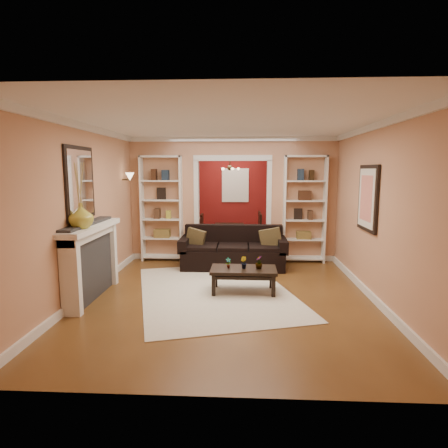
# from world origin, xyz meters

# --- Properties ---
(floor) EXTENTS (8.00, 8.00, 0.00)m
(floor) POSITION_xyz_m (0.00, 0.00, 0.00)
(floor) COLOR brown
(floor) RESTS_ON ground
(ceiling) EXTENTS (8.00, 8.00, 0.00)m
(ceiling) POSITION_xyz_m (0.00, 0.00, 2.70)
(ceiling) COLOR white
(ceiling) RESTS_ON ground
(wall_back) EXTENTS (8.00, 0.00, 8.00)m
(wall_back) POSITION_xyz_m (0.00, 4.00, 1.35)
(wall_back) COLOR tan
(wall_back) RESTS_ON ground
(wall_front) EXTENTS (8.00, 0.00, 8.00)m
(wall_front) POSITION_xyz_m (0.00, -4.00, 1.35)
(wall_front) COLOR tan
(wall_front) RESTS_ON ground
(wall_left) EXTENTS (0.00, 8.00, 8.00)m
(wall_left) POSITION_xyz_m (-2.25, 0.00, 1.35)
(wall_left) COLOR tan
(wall_left) RESTS_ON ground
(wall_right) EXTENTS (0.00, 8.00, 8.00)m
(wall_right) POSITION_xyz_m (2.25, 0.00, 1.35)
(wall_right) COLOR tan
(wall_right) RESTS_ON ground
(partition_wall) EXTENTS (4.50, 0.15, 2.70)m
(partition_wall) POSITION_xyz_m (0.00, 1.20, 1.35)
(partition_wall) COLOR tan
(partition_wall) RESTS_ON floor
(red_back_panel) EXTENTS (4.44, 0.04, 2.64)m
(red_back_panel) POSITION_xyz_m (0.00, 3.97, 1.32)
(red_back_panel) COLOR maroon
(red_back_panel) RESTS_ON floor
(dining_window) EXTENTS (0.78, 0.03, 0.98)m
(dining_window) POSITION_xyz_m (0.00, 3.93, 1.55)
(dining_window) COLOR #8CA5CC
(dining_window) RESTS_ON wall_back
(area_rug) EXTENTS (3.18, 3.83, 0.01)m
(area_rug) POSITION_xyz_m (-0.23, -1.08, 0.01)
(area_rug) COLOR beige
(area_rug) RESTS_ON floor
(sofa) EXTENTS (2.16, 0.93, 0.84)m
(sofa) POSITION_xyz_m (0.04, 0.45, 0.42)
(sofa) COLOR black
(sofa) RESTS_ON floor
(pillow_left) EXTENTS (0.39, 0.20, 0.38)m
(pillow_left) POSITION_xyz_m (-0.73, 0.43, 0.60)
(pillow_left) COLOR brown
(pillow_left) RESTS_ON sofa
(pillow_right) EXTENTS (0.43, 0.17, 0.42)m
(pillow_right) POSITION_xyz_m (0.80, 0.43, 0.62)
(pillow_right) COLOR brown
(pillow_right) RESTS_ON sofa
(coffee_table) EXTENTS (1.07, 0.59, 0.40)m
(coffee_table) POSITION_xyz_m (0.25, -1.11, 0.20)
(coffee_table) COLOR black
(coffee_table) RESTS_ON floor
(plant_left) EXTENTS (0.11, 0.09, 0.17)m
(plant_left) POSITION_xyz_m (0.00, -1.11, 0.49)
(plant_left) COLOR #336626
(plant_left) RESTS_ON coffee_table
(plant_center) EXTENTS (0.13, 0.14, 0.19)m
(plant_center) POSITION_xyz_m (0.25, -1.11, 0.50)
(plant_center) COLOR #336626
(plant_center) RESTS_ON coffee_table
(plant_right) EXTENTS (0.13, 0.13, 0.21)m
(plant_right) POSITION_xyz_m (0.50, -1.11, 0.51)
(plant_right) COLOR #336626
(plant_right) RESTS_ON coffee_table
(bookshelf_left) EXTENTS (0.90, 0.30, 2.30)m
(bookshelf_left) POSITION_xyz_m (-1.55, 1.03, 1.15)
(bookshelf_left) COLOR white
(bookshelf_left) RESTS_ON floor
(bookshelf_right) EXTENTS (0.90, 0.30, 2.30)m
(bookshelf_right) POSITION_xyz_m (1.55, 1.03, 1.15)
(bookshelf_right) COLOR white
(bookshelf_right) RESTS_ON floor
(fireplace) EXTENTS (0.32, 1.70, 1.16)m
(fireplace) POSITION_xyz_m (-2.09, -1.50, 0.58)
(fireplace) COLOR white
(fireplace) RESTS_ON floor
(vase) EXTENTS (0.45, 0.45, 0.37)m
(vase) POSITION_xyz_m (-2.09, -1.85, 1.34)
(vase) COLOR gold
(vase) RESTS_ON fireplace
(mirror) EXTENTS (0.03, 0.95, 1.10)m
(mirror) POSITION_xyz_m (-2.23, -1.50, 1.80)
(mirror) COLOR silver
(mirror) RESTS_ON wall_left
(wall_sconce) EXTENTS (0.18, 0.18, 0.22)m
(wall_sconce) POSITION_xyz_m (-2.15, 0.55, 1.83)
(wall_sconce) COLOR #FFE0A5
(wall_sconce) RESTS_ON wall_left
(framed_art) EXTENTS (0.04, 0.85, 1.05)m
(framed_art) POSITION_xyz_m (2.21, -1.00, 1.55)
(framed_art) COLOR black
(framed_art) RESTS_ON wall_right
(dining_table) EXTENTS (1.45, 0.81, 0.51)m
(dining_table) POSITION_xyz_m (-0.12, 2.74, 0.26)
(dining_table) COLOR black
(dining_table) RESTS_ON floor
(dining_chair_nw) EXTENTS (0.50, 0.50, 0.79)m
(dining_chair_nw) POSITION_xyz_m (-0.67, 2.44, 0.40)
(dining_chair_nw) COLOR black
(dining_chair_nw) RESTS_ON floor
(dining_chair_ne) EXTENTS (0.57, 0.57, 0.91)m
(dining_chair_ne) POSITION_xyz_m (0.43, 2.44, 0.46)
(dining_chair_ne) COLOR black
(dining_chair_ne) RESTS_ON floor
(dining_chair_sw) EXTENTS (0.53, 0.53, 0.83)m
(dining_chair_sw) POSITION_xyz_m (-0.67, 3.04, 0.41)
(dining_chair_sw) COLOR black
(dining_chair_sw) RESTS_ON floor
(dining_chair_se) EXTENTS (0.54, 0.54, 0.90)m
(dining_chair_se) POSITION_xyz_m (0.43, 3.04, 0.45)
(dining_chair_se) COLOR black
(dining_chair_se) RESTS_ON floor
(chandelier) EXTENTS (0.50, 0.50, 0.30)m
(chandelier) POSITION_xyz_m (0.00, 2.70, 2.02)
(chandelier) COLOR #372B19
(chandelier) RESTS_ON ceiling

